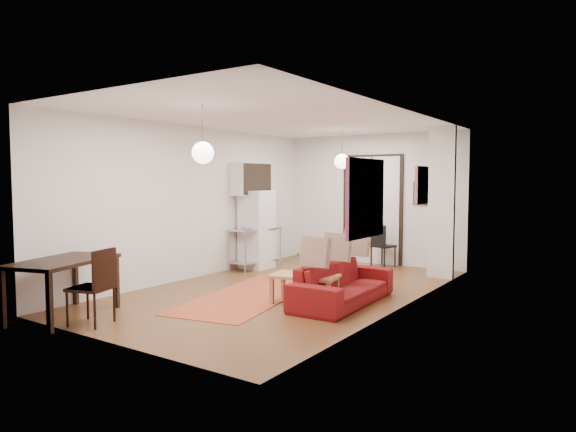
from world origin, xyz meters
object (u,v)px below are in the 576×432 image
Objects in this scene: dining_table at (63,266)px; dining_chair_far at (97,279)px; sofa at (343,283)px; kitchen_counter at (255,243)px; black_side_chair at (385,242)px; dining_chair_near at (97,279)px; fridge at (257,230)px; coffee_table at (305,279)px.

dining_chair_far is (0.60, 0.10, -0.14)m from dining_table.
kitchen_counter reaches higher than sofa.
sofa is at bearing 45.62° from dining_table.
black_side_chair is at bearing 11.38° from sofa.
dining_chair_near is 0.00m from dining_chair_far.
fridge is at bearing 173.21° from dining_chair_far.
kitchen_counter is 0.73× the size of dining_table.
kitchen_counter reaches higher than dining_table.
dining_chair_near reaches higher than black_side_chair.
black_side_chair reaches higher than coffee_table.
fridge is at bearing 92.83° from dining_table.
kitchen_counter is at bearing 173.30° from dining_chair_far.
dining_chair_far is (-2.19, -2.75, 0.27)m from sofa.
kitchen_counter is (-2.54, 2.06, 0.16)m from coffee_table.
coffee_table is 1.11× the size of dining_chair_near.
dining_chair_far is at bearing -71.50° from kitchen_counter.
fridge is 2.82m from black_side_chair.
dining_chair_far is (0.83, -4.51, -0.25)m from fridge.
dining_chair_near and dining_chair_far have the same top height.
coffee_table is at bearing 127.36° from dining_chair_far.
sofa is 3.65m from black_side_chair.
coffee_table is 3.33m from fridge.
coffee_table is 0.66× the size of fridge.
fridge is (0.00, 0.04, 0.28)m from kitchen_counter.
kitchen_counter is at bearing 92.86° from dining_table.
kitchen_counter is at bearing 140.91° from coffee_table.
coffee_table is 3.42m from dining_table.
dining_chair_near is at bearing -79.34° from fridge.
black_side_chair is at bearing 39.62° from fridge.
sofa reaches higher than coffee_table.
dining_chair_far is at bearing 93.67° from black_side_chair.
sofa is 1.27× the size of fridge.
fridge is (-2.54, 2.11, 0.44)m from coffee_table.
dining_chair_near is at bearing -71.50° from kitchen_counter.
black_side_chair is at bearing 95.49° from coffee_table.
dining_chair_near is at bearing -125.44° from coffee_table.
fridge reaches higher than kitchen_counter.
kitchen_counter is at bearing -89.75° from fridge.
kitchen_counter reaches higher than coffee_table.
coffee_table is 0.92× the size of kitchen_counter.
kitchen_counter is 1.30× the size of black_side_chair.
coffee_table is 2.96m from dining_chair_near.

